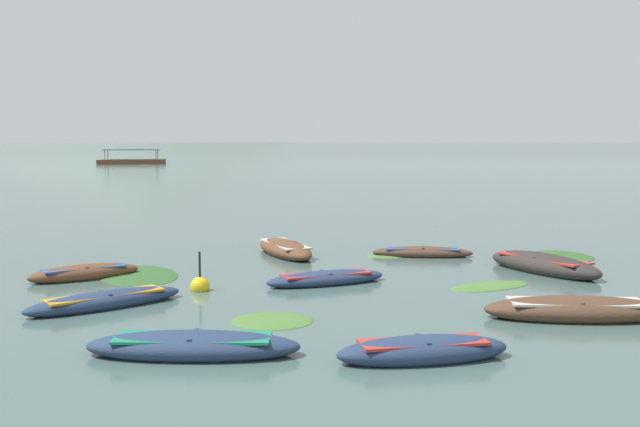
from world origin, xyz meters
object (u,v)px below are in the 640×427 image
at_px(rowboat_1, 84,273).
at_px(rowboat_9, 105,301).
at_px(rowboat_5, 285,249).
at_px(mooring_buoy, 200,286).
at_px(rowboat_0, 193,346).
at_px(rowboat_4, 326,279).
at_px(rowboat_2, 577,310).
at_px(ferry_0, 132,161).
at_px(rowboat_3, 544,265).
at_px(rowboat_11, 422,252).
at_px(rowboat_7, 423,351).

xyz_separation_m(rowboat_1, rowboat_9, (1.38, -3.60, -0.01)).
xyz_separation_m(rowboat_5, mooring_buoy, (-2.36, -5.78, -0.08)).
bearing_deg(rowboat_1, rowboat_9, -68.98).
relative_size(rowboat_0, rowboat_5, 0.99).
distance_m(rowboat_4, mooring_buoy, 3.43).
bearing_deg(rowboat_9, rowboat_0, -58.50).
xyz_separation_m(rowboat_2, ferry_0, (-28.79, 103.25, 0.25)).
bearing_deg(rowboat_3, rowboat_2, -104.17).
height_order(rowboat_5, rowboat_11, rowboat_5).
xyz_separation_m(ferry_0, mooring_buoy, (20.20, -99.65, -0.33)).
distance_m(rowboat_1, rowboat_11, 10.91).
height_order(rowboat_3, mooring_buoy, mooring_buoy).
bearing_deg(rowboat_9, rowboat_7, -34.80).
distance_m(rowboat_7, mooring_buoy, 7.82).
height_order(rowboat_2, mooring_buoy, mooring_buoy).
xyz_separation_m(rowboat_4, ferry_0, (-23.57, 99.00, 0.30)).
height_order(rowboat_0, ferry_0, ferry_0).
height_order(rowboat_7, mooring_buoy, mooring_buoy).
xyz_separation_m(rowboat_4, rowboat_5, (-1.01, 5.13, 0.05)).
height_order(rowboat_4, mooring_buoy, mooring_buoy).
bearing_deg(mooring_buoy, rowboat_7, -54.30).
bearing_deg(rowboat_0, rowboat_4, 65.34).
height_order(rowboat_1, rowboat_4, rowboat_1).
distance_m(rowboat_3, rowboat_9, 12.61).
height_order(rowboat_5, rowboat_9, rowboat_5).
bearing_deg(rowboat_1, rowboat_2, -24.36).
height_order(rowboat_4, rowboat_7, rowboat_7).
bearing_deg(rowboat_2, rowboat_0, -165.13).
xyz_separation_m(rowboat_5, ferry_0, (-22.56, 93.87, 0.25)).
height_order(rowboat_1, mooring_buoy, mooring_buoy).
distance_m(rowboat_4, ferry_0, 101.77).
height_order(rowboat_1, rowboat_7, rowboat_7).
bearing_deg(rowboat_0, rowboat_5, 80.46).
distance_m(rowboat_1, rowboat_9, 3.85).
height_order(rowboat_9, rowboat_11, rowboat_9).
distance_m(rowboat_1, rowboat_7, 11.44).
bearing_deg(rowboat_2, rowboat_1, 155.64).
bearing_deg(rowboat_2, rowboat_7, -145.73).
bearing_deg(ferry_0, rowboat_1, -80.27).
bearing_deg(rowboat_1, rowboat_7, -45.70).
height_order(rowboat_7, rowboat_11, rowboat_7).
relative_size(rowboat_7, ferry_0, 0.31).
bearing_deg(mooring_buoy, rowboat_0, -85.90).
bearing_deg(rowboat_5, rowboat_11, -8.79).
distance_m(rowboat_0, rowboat_3, 12.32).
distance_m(rowboat_5, rowboat_9, 8.73).
relative_size(rowboat_7, mooring_buoy, 2.78).
distance_m(rowboat_5, rowboat_7, 12.33).
height_order(rowboat_0, rowboat_3, rowboat_3).
xyz_separation_m(rowboat_1, rowboat_5, (5.79, 3.94, 0.03)).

